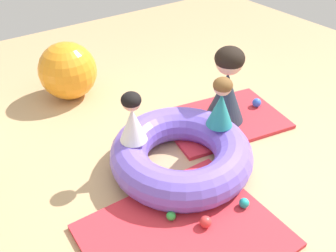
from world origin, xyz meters
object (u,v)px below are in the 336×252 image
at_px(inflatable_cushion, 181,154).
at_px(adult_seated, 227,86).
at_px(play_ball_teal, 244,203).
at_px(play_ball_green, 171,216).
at_px(child_in_white, 132,118).
at_px(exercise_ball_large, 68,71).
at_px(play_ball_blue, 257,103).
at_px(child_in_teal, 221,103).
at_px(play_ball_red, 206,222).

bearing_deg(inflatable_cushion, adult_seated, 21.77).
bearing_deg(play_ball_teal, play_ball_green, 156.89).
xyz_separation_m(child_in_white, exercise_ball_large, (0.05, 1.53, -0.23)).
relative_size(child_in_white, exercise_ball_large, 0.70).
distance_m(play_ball_green, play_ball_blue, 1.86).
height_order(child_in_white, adult_seated, adult_seated).
bearing_deg(exercise_ball_large, adult_seated, -52.60).
bearing_deg(adult_seated, play_ball_green, 51.14).
height_order(child_in_teal, adult_seated, adult_seated).
bearing_deg(exercise_ball_large, child_in_white, -91.73).
bearing_deg(play_ball_red, inflatable_cushion, 67.97).
relative_size(child_in_white, play_ball_green, 6.26).
bearing_deg(play_ball_blue, child_in_white, -177.93).
xyz_separation_m(child_in_white, play_ball_teal, (0.44, -0.91, -0.47)).
relative_size(inflatable_cushion, play_ball_red, 13.82).
xyz_separation_m(play_ball_blue, exercise_ball_large, (-1.56, 1.47, 0.24)).
relative_size(play_ball_green, play_ball_teal, 0.91).
bearing_deg(play_ball_green, play_ball_blue, 23.53).
xyz_separation_m(play_ball_green, play_ball_teal, (0.54, -0.23, 0.00)).
height_order(child_in_teal, play_ball_blue, child_in_teal).
distance_m(inflatable_cushion, child_in_white, 0.56).
relative_size(child_in_teal, play_ball_teal, 5.82).
xyz_separation_m(inflatable_cushion, child_in_teal, (0.41, -0.02, 0.39)).
bearing_deg(exercise_ball_large, play_ball_red, -89.39).
xyz_separation_m(child_in_white, adult_seated, (1.15, 0.09, -0.12)).
height_order(child_in_white, exercise_ball_large, child_in_white).
bearing_deg(adult_seated, child_in_white, 23.81).
bearing_deg(inflatable_cushion, child_in_white, 145.62).
bearing_deg(inflatable_cushion, child_in_teal, -3.21).
bearing_deg(child_in_white, play_ball_teal, 117.50).
height_order(child_in_teal, child_in_white, child_in_teal).
bearing_deg(child_in_teal, play_ball_green, -104.34).
relative_size(inflatable_cushion, play_ball_teal, 15.59).
height_order(inflatable_cushion, adult_seated, adult_seated).
bearing_deg(child_in_white, inflatable_cushion, 147.35).
xyz_separation_m(inflatable_cushion, play_ball_red, (-0.26, -0.65, -0.08)).
relative_size(child_in_white, play_ball_teal, 5.70).
height_order(child_in_teal, play_ball_teal, child_in_teal).
bearing_deg(child_in_white, adult_seated, -173.63).
height_order(play_ball_red, play_ball_green, play_ball_red).
bearing_deg(play_ball_green, exercise_ball_large, 86.25).
relative_size(child_in_teal, exercise_ball_large, 0.71).
distance_m(play_ball_green, play_ball_teal, 0.59).
height_order(adult_seated, play_ball_red, adult_seated).
bearing_deg(adult_seated, child_in_teal, 59.86).
bearing_deg(child_in_teal, inflatable_cushion, -134.64).
distance_m(child_in_white, play_ball_green, 0.84).
bearing_deg(play_ball_teal, child_in_teal, 65.48).
height_order(adult_seated, play_ball_blue, adult_seated).
height_order(play_ball_blue, exercise_ball_large, exercise_ball_large).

